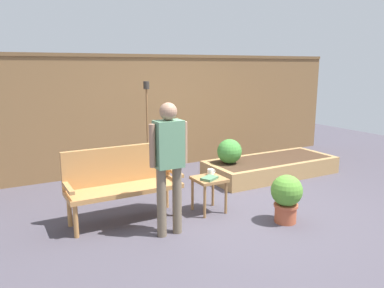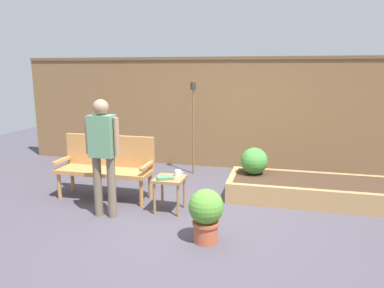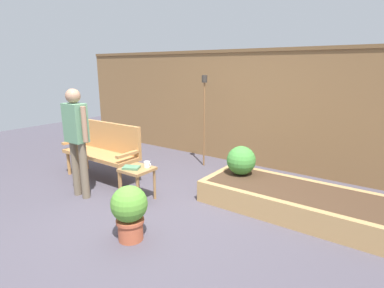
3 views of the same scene
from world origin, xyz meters
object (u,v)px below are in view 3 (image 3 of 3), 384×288
Objects in this scene: cup_on_table at (147,164)px; potted_boxwood at (129,210)px; side_table at (137,174)px; tiki_torch at (204,105)px; garden_bench at (105,147)px; person_by_bench at (77,134)px; shrub_near_bench at (241,160)px; book_on_table at (131,168)px.

cup_on_table is 1.07m from potted_boxwood.
tiki_torch reaches higher than side_table.
person_by_bench reaches higher than garden_bench.
cup_on_table reaches higher than side_table.
side_table is at bearing -134.70° from shrub_near_bench.
garden_bench reaches higher than cup_on_table.
shrub_near_bench is at bearing 18.87° from garden_bench.
potted_boxwood reaches higher than cup_on_table.
cup_on_table is at bearing -135.20° from shrub_near_bench.
person_by_bench reaches higher than side_table.
garden_bench reaches higher than book_on_table.
potted_boxwood is 0.37× the size of tiki_torch.
person_by_bench reaches higher than cup_on_table.
book_on_table is 0.91m from person_by_bench.
person_by_bench is (-1.83, -1.45, 0.42)m from shrub_near_bench.
potted_boxwood is at bearing -56.73° from cup_on_table.
shrub_near_bench reaches higher than cup_on_table.
cup_on_table is 0.29× the size of shrub_near_bench.
book_on_table is 0.53× the size of shrub_near_bench.
garden_bench is at bearing 163.25° from side_table.
shrub_near_bench is at bearing -33.80° from tiki_torch.
tiki_torch is (-0.12, 1.86, 0.77)m from side_table.
potted_boxwood is at bearing -73.30° from tiki_torch.
person_by_bench is (-0.74, -0.31, 0.44)m from book_on_table.
garden_bench is 1.92m from tiki_torch.
potted_boxwood is at bearing -101.95° from shrub_near_bench.
side_table is (1.10, -0.33, -0.15)m from garden_bench.
book_on_table is 0.14× the size of person_by_bench.
shrub_near_bench is (2.16, 0.74, -0.03)m from garden_bench.
shrub_near_bench reaches higher than potted_boxwood.
cup_on_table is at bearing -10.64° from garden_bench.
person_by_bench is at bearing -153.72° from side_table.
shrub_near_bench is at bearing 45.30° from side_table.
side_table is at bearing 34.00° from book_on_table.
garden_bench is 2.33× the size of potted_boxwood.
side_table is at bearing -86.26° from tiki_torch.
book_on_table is 0.36× the size of potted_boxwood.
cup_on_table is at bearing 29.55° from person_by_bench.
garden_bench is 2.28m from shrub_near_bench.
book_on_table is at bearing -87.53° from tiki_torch.
person_by_bench is (-0.65, -2.24, -0.23)m from tiki_torch.
book_on_table is (-0.13, -0.18, -0.02)m from cup_on_table.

